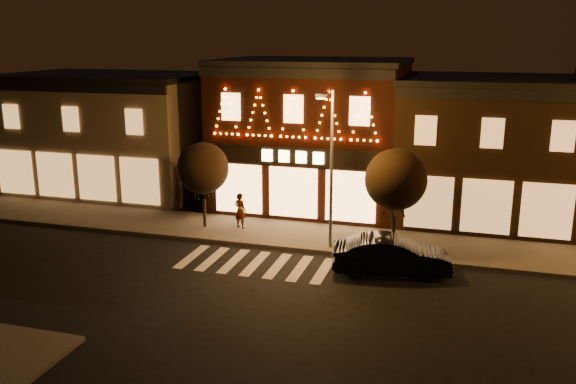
% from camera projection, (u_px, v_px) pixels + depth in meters
% --- Properties ---
extents(ground, '(120.00, 120.00, 0.00)m').
position_uv_depth(ground, '(220.00, 301.00, 22.48)').
color(ground, black).
rests_on(ground, ground).
extents(sidewalk_far, '(44.00, 4.00, 0.15)m').
position_uv_depth(sidewalk_far, '(322.00, 237.00, 29.35)').
color(sidewalk_far, '#47423D').
rests_on(sidewalk_far, ground).
extents(building_left, '(12.20, 8.28, 7.30)m').
position_uv_depth(building_left, '(112.00, 132.00, 38.11)').
color(building_left, '#7A6E57').
rests_on(building_left, ground).
extents(building_pulp, '(10.20, 8.34, 8.30)m').
position_uv_depth(building_pulp, '(313.00, 133.00, 34.42)').
color(building_pulp, black).
rests_on(building_pulp, ground).
extents(building_right_a, '(9.20, 8.28, 7.50)m').
position_uv_depth(building_right_a, '(488.00, 149.00, 31.94)').
color(building_right_a, black).
rests_on(building_right_a, ground).
extents(streetlamp_mid, '(0.50, 1.64, 7.13)m').
position_uv_depth(streetlamp_mid, '(330.00, 158.00, 26.60)').
color(streetlamp_mid, '#59595E').
rests_on(streetlamp_mid, sidewalk_far).
extents(tree_left, '(2.58, 2.58, 4.31)m').
position_uv_depth(tree_left, '(203.00, 168.00, 30.10)').
color(tree_left, black).
rests_on(tree_left, sidewalk_far).
extents(tree_right, '(2.76, 2.76, 4.61)m').
position_uv_depth(tree_right, '(396.00, 180.00, 26.80)').
color(tree_right, black).
rests_on(tree_right, sidewalk_far).
extents(dark_sedan, '(5.06, 2.59, 1.59)m').
position_uv_depth(dark_sedan, '(391.00, 256.00, 24.89)').
color(dark_sedan, black).
rests_on(dark_sedan, ground).
extents(pedestrian, '(0.75, 0.60, 1.81)m').
position_uv_depth(pedestrian, '(240.00, 211.00, 30.37)').
color(pedestrian, gray).
rests_on(pedestrian, sidewalk_far).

